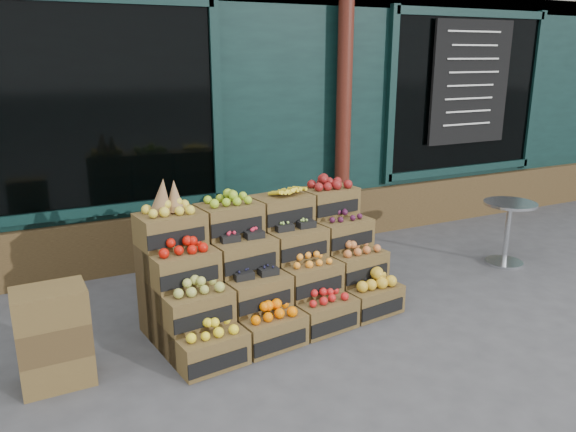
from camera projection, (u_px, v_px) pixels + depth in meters
name	position (u px, v px, depth m)	size (l,w,h in m)	color
ground	(345.00, 328.00, 4.82)	(60.00, 60.00, 0.00)	#404043
shop_facade	(173.00, 45.00, 8.56)	(12.00, 6.24, 4.80)	black
crate_display	(269.00, 274.00, 4.93)	(2.24, 1.30, 1.33)	brown
spare_crates	(54.00, 337.00, 3.92)	(0.49, 0.35, 0.73)	brown
bistro_table	(508.00, 226.00, 6.19)	(0.57, 0.57, 0.71)	#B2B4B9
shopkeeper	(89.00, 171.00, 6.36)	(0.72, 0.47, 1.98)	#18541B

